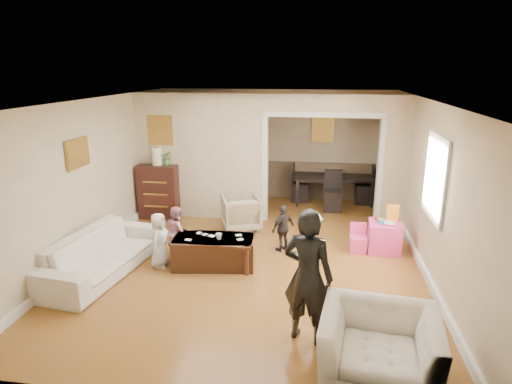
% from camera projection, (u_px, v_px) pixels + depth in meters
% --- Properties ---
extents(floor, '(7.00, 7.00, 0.00)m').
position_uv_depth(floor, '(254.00, 254.00, 7.50)').
color(floor, '#A3692A').
rests_on(floor, ground).
extents(partition_left, '(2.75, 0.18, 2.60)m').
position_uv_depth(partition_left, '(202.00, 157.00, 9.05)').
color(partition_left, beige).
rests_on(partition_left, ground).
extents(partition_right, '(0.55, 0.18, 2.60)m').
position_uv_depth(partition_right, '(393.00, 162.00, 8.51)').
color(partition_right, beige).
rests_on(partition_right, ground).
extents(partition_header, '(2.22, 0.18, 0.35)m').
position_uv_depth(partition_header, '(324.00, 103.00, 8.39)').
color(partition_header, beige).
rests_on(partition_header, partition_right).
extents(window_pane, '(0.03, 0.95, 1.10)m').
position_uv_depth(window_pane, '(436.00, 178.00, 6.32)').
color(window_pane, white).
rests_on(window_pane, ground).
extents(framed_art_partition, '(0.45, 0.03, 0.55)m').
position_uv_depth(framed_art_partition, '(160.00, 130.00, 8.91)').
color(framed_art_partition, brown).
rests_on(framed_art_partition, partition_left).
extents(framed_art_sofa_wall, '(0.03, 0.55, 0.40)m').
position_uv_depth(framed_art_sofa_wall, '(77.00, 153.00, 6.81)').
color(framed_art_sofa_wall, brown).
extents(framed_art_alcove, '(0.45, 0.03, 0.55)m').
position_uv_depth(framed_art_alcove, '(323.00, 129.00, 10.15)').
color(framed_art_alcove, brown).
extents(sofa, '(1.17, 2.34, 0.65)m').
position_uv_depth(sofa, '(102.00, 254.00, 6.71)').
color(sofa, silver).
rests_on(sofa, ground).
extents(armchair_back, '(0.92, 0.93, 0.66)m').
position_uv_depth(armchair_back, '(241.00, 213.00, 8.58)').
color(armchair_back, tan).
rests_on(armchair_back, ground).
extents(armchair_front, '(1.27, 1.14, 0.75)m').
position_uv_depth(armchair_front, '(379.00, 349.00, 4.36)').
color(armchair_front, silver).
rests_on(armchair_front, ground).
extents(dresser, '(0.83, 0.47, 1.14)m').
position_uv_depth(dresser, '(160.00, 191.00, 9.20)').
color(dresser, '#33130F').
rests_on(dresser, ground).
extents(table_lamp, '(0.22, 0.22, 0.36)m').
position_uv_depth(table_lamp, '(157.00, 156.00, 8.99)').
color(table_lamp, '#FFF9CF').
rests_on(table_lamp, dresser).
extents(potted_plant, '(0.27, 0.24, 0.30)m').
position_uv_depth(potted_plant, '(167.00, 158.00, 8.97)').
color(potted_plant, '#457534').
rests_on(potted_plant, dresser).
extents(coffee_table, '(1.35, 0.80, 0.48)m').
position_uv_depth(coffee_table, '(214.00, 251.00, 7.00)').
color(coffee_table, '#3A1E12').
rests_on(coffee_table, ground).
extents(coffee_cup, '(0.11, 0.11, 0.09)m').
position_uv_depth(coffee_cup, '(219.00, 236.00, 6.86)').
color(coffee_cup, silver).
rests_on(coffee_cup, coffee_table).
extents(play_table, '(0.58, 0.58, 0.52)m').
position_uv_depth(play_table, '(384.00, 237.00, 7.54)').
color(play_table, '#F13F8F').
rests_on(play_table, ground).
extents(cereal_box, '(0.20, 0.08, 0.30)m').
position_uv_depth(cereal_box, '(393.00, 213.00, 7.51)').
color(cereal_box, yellow).
rests_on(cereal_box, play_table).
extents(cyan_cup, '(0.08, 0.08, 0.08)m').
position_uv_depth(cyan_cup, '(380.00, 221.00, 7.43)').
color(cyan_cup, '#24AFB7').
rests_on(cyan_cup, play_table).
extents(toy_block, '(0.09, 0.08, 0.05)m').
position_uv_depth(toy_block, '(378.00, 219.00, 7.60)').
color(toy_block, red).
rests_on(toy_block, play_table).
extents(play_bowl, '(0.22, 0.22, 0.05)m').
position_uv_depth(play_bowl, '(390.00, 224.00, 7.34)').
color(play_bowl, silver).
rests_on(play_bowl, play_table).
extents(dining_table, '(2.00, 1.27, 0.66)m').
position_uv_depth(dining_table, '(332.00, 188.00, 10.29)').
color(dining_table, black).
rests_on(dining_table, ground).
extents(adult_person, '(0.69, 0.56, 1.63)m').
position_uv_depth(adult_person, '(308.00, 276.00, 4.93)').
color(adult_person, black).
rests_on(adult_person, ground).
extents(child_kneel_a, '(0.30, 0.45, 0.90)m').
position_uv_depth(child_kneel_a, '(159.00, 240.00, 6.92)').
color(child_kneel_a, silver).
rests_on(child_kneel_a, ground).
extents(child_kneel_b, '(0.49, 0.53, 0.87)m').
position_uv_depth(child_kneel_b, '(177.00, 231.00, 7.33)').
color(child_kneel_b, '#CC7F93').
rests_on(child_kneel_b, ground).
extents(child_toddler, '(0.48, 0.50, 0.83)m').
position_uv_depth(child_toddler, '(283.00, 228.00, 7.52)').
color(child_toddler, black).
rests_on(child_toddler, ground).
extents(craft_papers, '(0.92, 0.42, 0.00)m').
position_uv_depth(craft_papers, '(214.00, 236.00, 6.98)').
color(craft_papers, white).
rests_on(craft_papers, coffee_table).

